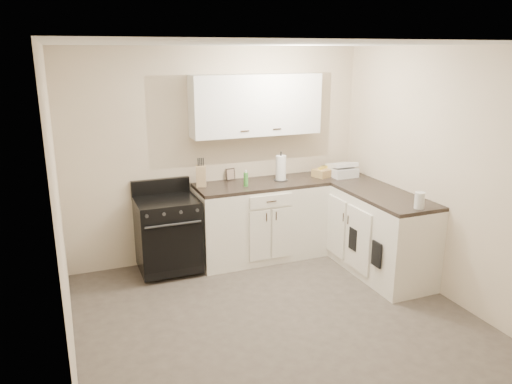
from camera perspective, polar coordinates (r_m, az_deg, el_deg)
name	(u,v)px	position (r m, az deg, el deg)	size (l,w,h in m)	color
floor	(279,322)	(4.83, 2.69, -14.63)	(3.60, 3.60, 0.00)	#473F38
ceiling	(283,44)	(4.16, 3.16, 16.55)	(3.60, 3.60, 0.00)	white
wall_back	(218,155)	(5.96, -4.33, 4.24)	(3.60, 3.60, 0.00)	beige
wall_right	(445,175)	(5.32, 20.84, 1.79)	(3.60, 3.60, 0.00)	beige
wall_left	(60,219)	(3.96, -21.52, -2.91)	(3.60, 3.60, 0.00)	beige
wall_front	(419,279)	(2.90, 18.11, -9.45)	(3.60, 3.60, 0.00)	beige
base_cabinets_back	(261,222)	(6.05, 0.54, -3.43)	(1.55, 0.60, 0.90)	white
base_cabinets_right	(367,228)	(5.99, 12.52, -4.00)	(0.60, 1.90, 0.90)	white
countertop_back	(261,184)	(5.91, 0.55, 0.87)	(1.55, 0.60, 0.04)	black
countertop_right	(369,189)	(5.85, 12.79, 0.33)	(0.60, 1.90, 0.04)	black
upper_cabinets	(256,105)	(5.87, 0.01, 9.93)	(1.55, 0.30, 0.70)	white
stove	(168,234)	(5.71, -10.02, -4.77)	(0.67, 0.57, 0.81)	black
knife_block	(201,176)	(5.75, -6.29, 1.82)	(0.11, 0.10, 0.24)	tan
paper_towel	(281,168)	(5.99, 2.85, 2.75)	(0.13, 0.13, 0.30)	white
soap_bottle	(246,179)	(5.74, -1.17, 1.45)	(0.05, 0.05, 0.16)	green
picture_frame	(230,174)	(6.02, -2.94, 2.04)	(0.11, 0.02, 0.14)	black
wicker_basket	(325,172)	(6.26, 7.85, 2.23)	(0.28, 0.19, 0.09)	tan
countertop_grill	(342,172)	(6.29, 9.84, 2.30)	(0.31, 0.29, 0.11)	white
glass_jar	(419,200)	(5.18, 18.18, -0.92)	(0.10, 0.10, 0.17)	silver
oven_mitt_near	(377,254)	(5.32, 13.61, -6.94)	(0.02, 0.15, 0.27)	black
oven_mitt_far	(353,239)	(5.66, 11.03, -5.31)	(0.02, 0.14, 0.25)	black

